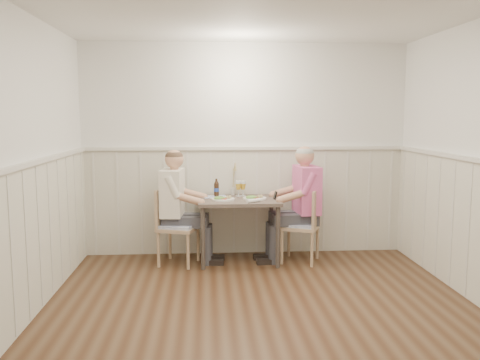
{
  "coord_description": "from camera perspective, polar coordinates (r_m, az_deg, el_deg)",
  "views": [
    {
      "loc": [
        -0.48,
        -4.02,
        1.73
      ],
      "look_at": [
        -0.11,
        1.64,
        1.0
      ],
      "focal_mm": 38.0,
      "sensor_mm": 36.0,
      "label": 1
    }
  ],
  "objects": [
    {
      "name": "chair_left",
      "position": [
        5.96,
        -7.43,
        -4.85
      ],
      "size": [
        0.52,
        0.52,
        0.88
      ],
      "color": "tan",
      "rests_on": "ground"
    },
    {
      "name": "grass_vase",
      "position": [
        6.22,
        -0.83,
        0.03
      ],
      "size": [
        0.05,
        0.05,
        0.42
      ],
      "color": "silver",
      "rests_on": "dining_table"
    },
    {
      "name": "plate_man",
      "position": [
        5.93,
        1.59,
        -1.96
      ],
      "size": [
        0.28,
        0.28,
        0.07
      ],
      "color": "white",
      "rests_on": "dining_table"
    },
    {
      "name": "wainscot",
      "position": [
        4.84,
        2.01,
        -5.08
      ],
      "size": [
        4.0,
        4.49,
        1.34
      ],
      "color": "beige",
      "rests_on": "ground"
    },
    {
      "name": "rolled_napkin",
      "position": [
        5.72,
        1.53,
        -2.33
      ],
      "size": [
        0.17,
        0.13,
        0.04
      ],
      "color": "white",
      "rests_on": "dining_table"
    },
    {
      "name": "beer_glass_b",
      "position": [
        6.12,
        -0.18,
        -0.67
      ],
      "size": [
        0.08,
        0.08,
        0.19
      ],
      "color": "silver",
      "rests_on": "dining_table"
    },
    {
      "name": "beer_glass_a",
      "position": [
        6.15,
        0.33,
        -0.68
      ],
      "size": [
        0.07,
        0.07,
        0.18
      ],
      "color": "silver",
      "rests_on": "dining_table"
    },
    {
      "name": "beer_bottle",
      "position": [
        6.11,
        -2.66,
        -0.98
      ],
      "size": [
        0.06,
        0.06,
        0.22
      ],
      "color": "black",
      "rests_on": "dining_table"
    },
    {
      "name": "chair_right",
      "position": [
        6.02,
        7.29,
        -4.78
      ],
      "size": [
        0.54,
        0.54,
        0.87
      ],
      "color": "tan",
      "rests_on": "ground"
    },
    {
      "name": "dining_table",
      "position": [
        5.97,
        -0.13,
        -3.08
      ],
      "size": [
        0.95,
        0.7,
        0.75
      ],
      "color": "brown",
      "rests_on": "ground"
    },
    {
      "name": "ground_plane",
      "position": [
        4.4,
        2.91,
        -15.82
      ],
      "size": [
        4.5,
        4.5,
        0.0
      ],
      "primitive_type": "plane",
      "color": "#422716"
    },
    {
      "name": "man_in_pink",
      "position": [
        6.07,
        7.07,
        -3.61
      ],
      "size": [
        0.67,
        0.46,
        1.39
      ],
      "color": "#3F3F47",
      "rests_on": "ground"
    },
    {
      "name": "plate_diner",
      "position": [
        5.87,
        -2.04,
        -2.06
      ],
      "size": [
        0.27,
        0.27,
        0.07
      ],
      "color": "white",
      "rests_on": "dining_table"
    },
    {
      "name": "room_shell",
      "position": [
        4.05,
        3.05,
        4.34
      ],
      "size": [
        4.04,
        4.54,
        2.6
      ],
      "color": "white",
      "rests_on": "ground"
    },
    {
      "name": "diner_cream",
      "position": [
        5.99,
        -7.19,
        -3.91
      ],
      "size": [
        0.65,
        0.45,
        1.35
      ],
      "color": "#3F3F47",
      "rests_on": "ground"
    },
    {
      "name": "gingham_mat",
      "position": [
        6.11,
        -2.81,
        -1.88
      ],
      "size": [
        0.31,
        0.26,
        0.01
      ],
      "color": "#5C6BA9",
      "rests_on": "dining_table"
    }
  ]
}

